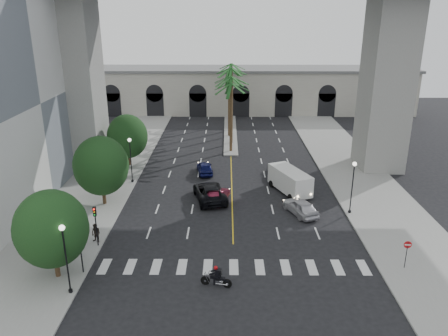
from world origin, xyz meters
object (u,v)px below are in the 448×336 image
at_px(cargo_van, 290,180).
at_px(car_a, 301,207).
at_px(lamp_post_left_far, 131,156).
at_px(motorcycle_rider, 217,277).
at_px(lamp_post_right, 353,183).
at_px(car_c, 210,192).
at_px(pedestrian_a, 62,232).
at_px(pedestrian_b, 96,233).
at_px(car_b, 218,196).
at_px(traffic_signal_near, 80,244).
at_px(traffic_signal_far, 95,220).
at_px(do_not_enter_sign, 407,249).
at_px(lamp_post_left_near, 65,253).
at_px(car_e, 205,168).
at_px(car_d, 282,170).

bearing_deg(cargo_van, car_a, -109.13).
relative_size(lamp_post_left_far, motorcycle_rider, 2.36).
bearing_deg(car_a, lamp_post_right, 158.16).
bearing_deg(lamp_post_left_far, motorcycle_rider, -63.06).
height_order(car_c, pedestrian_a, same).
bearing_deg(car_a, pedestrian_b, -4.42).
relative_size(car_b, pedestrian_b, 2.52).
xyz_separation_m(traffic_signal_near, traffic_signal_far, (0.00, 4.00, 0.00)).
bearing_deg(cargo_van, lamp_post_right, -68.72).
bearing_deg(pedestrian_b, car_a, 40.29).
height_order(lamp_post_left_far, do_not_enter_sign, lamp_post_left_far).
bearing_deg(pedestrian_b, car_b, 63.18).
relative_size(traffic_signal_far, cargo_van, 0.57).
distance_m(lamp_post_left_near, pedestrian_a, 8.23).
bearing_deg(do_not_enter_sign, traffic_signal_near, -173.01).
height_order(car_a, do_not_enter_sign, do_not_enter_sign).
relative_size(car_a, car_e, 1.05).
height_order(lamp_post_right, car_c, lamp_post_right).
height_order(traffic_signal_far, pedestrian_a, traffic_signal_far).
bearing_deg(motorcycle_rider, lamp_post_left_far, 130.45).
height_order(traffic_signal_near, traffic_signal_far, same).
xyz_separation_m(traffic_signal_far, cargo_van, (17.57, 11.83, -1.10)).
xyz_separation_m(traffic_signal_far, car_c, (8.97, 9.81, -1.66)).
distance_m(lamp_post_left_near, car_a, 22.31).
bearing_deg(cargo_van, lamp_post_left_far, 148.82).
bearing_deg(cargo_van, pedestrian_b, -170.31).
distance_m(car_b, cargo_van, 8.21).
bearing_deg(car_e, motorcycle_rider, 86.52).
height_order(traffic_signal_near, car_a, traffic_signal_near).
distance_m(traffic_signal_far, pedestrian_a, 3.65).
xyz_separation_m(car_c, pedestrian_b, (-9.24, -9.26, 0.13)).
bearing_deg(car_d, car_a, 78.37).
distance_m(traffic_signal_near, traffic_signal_far, 4.00).
bearing_deg(car_b, car_a, 178.18).
height_order(traffic_signal_near, do_not_enter_sign, traffic_signal_near).
relative_size(lamp_post_left_near, pedestrian_b, 3.20).
xyz_separation_m(lamp_post_left_near, do_not_enter_sign, (24.40, 3.27, -1.46)).
bearing_deg(traffic_signal_far, lamp_post_left_near, -90.88).
distance_m(car_b, do_not_enter_sign, 19.17).
relative_size(traffic_signal_far, pedestrian_b, 2.18).
distance_m(lamp_post_left_far, lamp_post_right, 24.16).
height_order(lamp_post_left_far, traffic_signal_far, lamp_post_left_far).
bearing_deg(lamp_post_left_near, traffic_signal_near, 87.71).
relative_size(traffic_signal_far, car_e, 0.85).
distance_m(lamp_post_left_far, pedestrian_a, 14.26).
bearing_deg(lamp_post_right, car_d, 117.60).
xyz_separation_m(lamp_post_left_near, lamp_post_right, (22.80, 13.00, 0.00)).
bearing_deg(car_c, car_a, 145.97).
xyz_separation_m(lamp_post_right, car_d, (-5.42, 10.38, -2.47)).
bearing_deg(car_c, cargo_van, 179.83).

